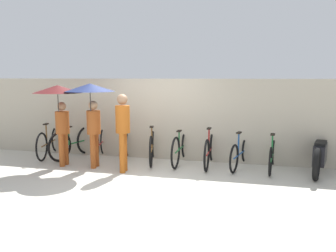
% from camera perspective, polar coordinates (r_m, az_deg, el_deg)
% --- Properties ---
extents(ground_plane, '(30.00, 30.00, 0.00)m').
position_cam_1_polar(ground_plane, '(7.06, -5.92, -9.05)').
color(ground_plane, beige).
extents(back_wall, '(14.79, 0.12, 2.09)m').
position_cam_1_polar(back_wall, '(8.53, -2.02, 1.22)').
color(back_wall, '#B2A893').
rests_on(back_wall, ground).
extents(parked_bicycle_0, '(0.57, 1.80, 1.05)m').
position_cam_1_polar(parked_bicycle_0, '(9.43, -19.91, -2.61)').
color(parked_bicycle_0, black).
rests_on(parked_bicycle_0, ground).
extents(parked_bicycle_1, '(0.59, 1.74, 1.08)m').
position_cam_1_polar(parked_bicycle_1, '(9.06, -16.04, -2.79)').
color(parked_bicycle_1, black).
rests_on(parked_bicycle_1, ground).
extents(parked_bicycle_2, '(0.55, 1.72, 1.09)m').
position_cam_1_polar(parked_bicycle_2, '(8.78, -11.80, -3.00)').
color(parked_bicycle_2, black).
rests_on(parked_bicycle_2, ground).
extents(parked_bicycle_3, '(0.54, 1.59, 1.07)m').
position_cam_1_polar(parked_bicycle_3, '(8.46, -7.50, -3.64)').
color(parked_bicycle_3, black).
rests_on(parked_bicycle_3, ground).
extents(parked_bicycle_4, '(0.55, 1.75, 1.03)m').
position_cam_1_polar(parked_bicycle_4, '(8.25, -2.75, -3.58)').
color(parked_bicycle_4, black).
rests_on(parked_bicycle_4, ground).
extents(parked_bicycle_5, '(0.44, 1.82, 1.07)m').
position_cam_1_polar(parked_bicycle_5, '(8.13, 2.26, -3.76)').
color(parked_bicycle_5, black).
rests_on(parked_bicycle_5, ground).
extents(parked_bicycle_6, '(0.44, 1.78, 1.03)m').
position_cam_1_polar(parked_bicycle_6, '(7.97, 7.27, -4.15)').
color(parked_bicycle_6, black).
rests_on(parked_bicycle_6, ground).
extents(parked_bicycle_7, '(0.57, 1.68, 1.10)m').
position_cam_1_polar(parked_bicycle_7, '(7.97, 12.48, -4.56)').
color(parked_bicycle_7, black).
rests_on(parked_bicycle_7, ground).
extents(parked_bicycle_8, '(0.44, 1.66, 1.01)m').
position_cam_1_polar(parked_bicycle_8, '(7.93, 17.70, -4.85)').
color(parked_bicycle_8, black).
rests_on(parked_bicycle_8, ground).
extents(pedestrian_leading, '(1.11, 1.11, 1.94)m').
position_cam_1_polar(pedestrian_leading, '(8.06, -18.45, 4.18)').
color(pedestrian_leading, '#9E4C1E').
rests_on(pedestrian_leading, ground).
extents(pedestrian_center, '(1.13, 1.13, 1.98)m').
position_cam_1_polar(pedestrian_center, '(7.69, -13.26, 4.47)').
color(pedestrian_center, '#9E4C1E').
rests_on(pedestrian_center, ground).
extents(pedestrian_trailing, '(0.32, 0.32, 1.76)m').
position_cam_1_polar(pedestrian_trailing, '(7.35, -7.88, -0.09)').
color(pedestrian_trailing, '#B25619').
rests_on(pedestrian_trailing, ground).
extents(motorcycle, '(0.81, 2.01, 0.92)m').
position_cam_1_polar(motorcycle, '(8.08, 24.94, -4.65)').
color(motorcycle, black).
rests_on(motorcycle, ground).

